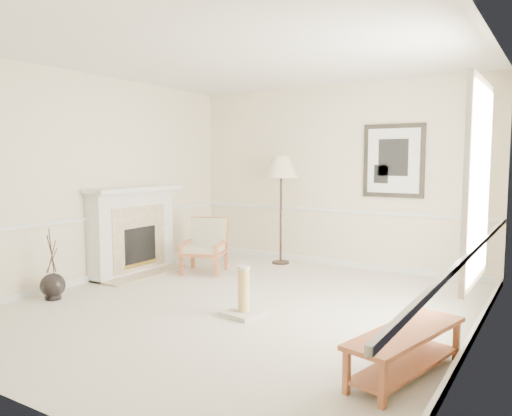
{
  "coord_description": "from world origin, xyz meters",
  "views": [
    {
      "loc": [
        3.17,
        -4.74,
        1.72
      ],
      "look_at": [
        -0.22,
        0.7,
        1.1
      ],
      "focal_mm": 35.0,
      "sensor_mm": 36.0,
      "label": 1
    }
  ],
  "objects_px": {
    "armchair": "(206,243)",
    "scratching_post": "(244,300)",
    "floor_vase": "(53,286)",
    "floor_lamp": "(281,170)",
    "bench": "(406,345)"
  },
  "relations": [
    {
      "from": "floor_lamp",
      "to": "scratching_post",
      "type": "xyz_separation_m",
      "value": [
        1.01,
        -2.65,
        -1.37
      ]
    },
    {
      "from": "floor_vase",
      "to": "floor_lamp",
      "type": "relative_size",
      "value": 0.5
    },
    {
      "from": "floor_vase",
      "to": "scratching_post",
      "type": "relative_size",
      "value": 1.59
    },
    {
      "from": "floor_vase",
      "to": "scratching_post",
      "type": "bearing_deg",
      "value": 16.58
    },
    {
      "from": "armchair",
      "to": "scratching_post",
      "type": "xyz_separation_m",
      "value": [
        1.71,
        -1.54,
        -0.27
      ]
    },
    {
      "from": "scratching_post",
      "to": "floor_vase",
      "type": "bearing_deg",
      "value": -163.42
    },
    {
      "from": "floor_vase",
      "to": "scratching_post",
      "type": "height_order",
      "value": "floor_vase"
    },
    {
      "from": "bench",
      "to": "floor_vase",
      "type": "bearing_deg",
      "value": -178.62
    },
    {
      "from": "armchair",
      "to": "bench",
      "type": "distance_m",
      "value": 4.24
    },
    {
      "from": "bench",
      "to": "scratching_post",
      "type": "distance_m",
      "value": 2.03
    },
    {
      "from": "armchair",
      "to": "scratching_post",
      "type": "distance_m",
      "value": 2.32
    },
    {
      "from": "floor_vase",
      "to": "armchair",
      "type": "relative_size",
      "value": 1.07
    },
    {
      "from": "armchair",
      "to": "floor_vase",
      "type": "bearing_deg",
      "value": -126.55
    },
    {
      "from": "floor_lamp",
      "to": "scratching_post",
      "type": "relative_size",
      "value": 3.17
    },
    {
      "from": "armchair",
      "to": "scratching_post",
      "type": "relative_size",
      "value": 1.49
    }
  ]
}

